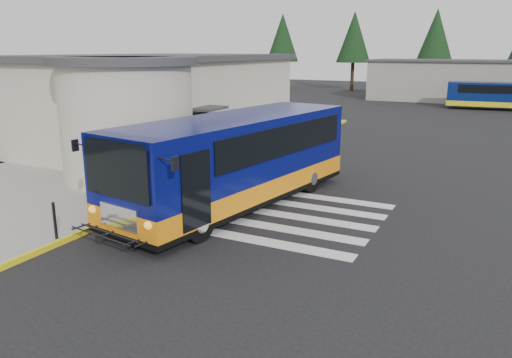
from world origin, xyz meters
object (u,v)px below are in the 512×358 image
at_px(transit_bus, 236,164).
at_px(far_bus_a, 495,95).
at_px(pedestrian_a, 119,183).
at_px(pedestrian_b, 96,174).
at_px(bollard, 55,221).

distance_m(transit_bus, far_bus_a, 35.84).
relative_size(pedestrian_a, pedestrian_b, 1.04).
bearing_deg(far_bus_a, pedestrian_a, 161.43).
bearing_deg(pedestrian_a, transit_bus, -38.07).
bearing_deg(far_bus_a, pedestrian_b, 158.89).
height_order(transit_bus, pedestrian_a, transit_bus).
bearing_deg(bollard, far_bus_a, 76.53).
bearing_deg(transit_bus, far_bus_a, 87.92).
bearing_deg(pedestrian_b, far_bus_a, 130.94).
bearing_deg(pedestrian_b, pedestrian_a, 36.05).
distance_m(pedestrian_a, far_bus_a, 38.91).
height_order(transit_bus, pedestrian_b, transit_bus).
xyz_separation_m(pedestrian_a, pedestrian_b, (-1.60, 0.66, -0.03)).
bearing_deg(far_bus_a, bollard, 162.86).
xyz_separation_m(pedestrian_a, far_bus_a, (10.00, 37.60, 0.34)).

